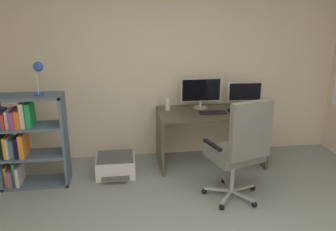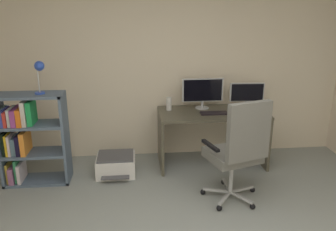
% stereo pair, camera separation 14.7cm
% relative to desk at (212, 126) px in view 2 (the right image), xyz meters
% --- Properties ---
extents(wall_back, '(4.88, 0.10, 2.51)m').
position_rel_desk_xyz_m(wall_back, '(-0.57, 0.45, 0.72)').
color(wall_back, beige).
rests_on(wall_back, ground).
extents(desk, '(1.38, 0.67, 0.73)m').
position_rel_desk_xyz_m(desk, '(0.00, 0.00, 0.00)').
color(desk, '#4C4738').
rests_on(desk, ground).
extents(monitor_main, '(0.54, 0.18, 0.40)m').
position_rel_desk_xyz_m(monitor_main, '(-0.10, 0.17, 0.43)').
color(monitor_main, '#B2B5B7').
rests_on(monitor_main, desk).
extents(monitor_secondary, '(0.46, 0.18, 0.33)m').
position_rel_desk_xyz_m(monitor_secondary, '(0.50, 0.17, 0.38)').
color(monitor_secondary, '#B2B5B7').
rests_on(monitor_secondary, desk).
extents(keyboard, '(0.34, 0.13, 0.02)m').
position_rel_desk_xyz_m(keyboard, '(-0.01, -0.10, 0.21)').
color(keyboard, black).
rests_on(keyboard, desk).
extents(computer_mouse, '(0.07, 0.11, 0.03)m').
position_rel_desk_xyz_m(computer_mouse, '(0.24, -0.07, 0.21)').
color(computer_mouse, black).
rests_on(computer_mouse, desk).
extents(desktop_speaker, '(0.07, 0.07, 0.17)m').
position_rel_desk_xyz_m(desktop_speaker, '(-0.55, 0.12, 0.28)').
color(desktop_speaker, silver).
rests_on(desktop_speaker, desk).
extents(office_chair, '(0.65, 0.67, 1.15)m').
position_rel_desk_xyz_m(office_chair, '(0.05, -0.99, 0.10)').
color(office_chair, '#B7BABC').
rests_on(office_chair, ground).
extents(bookshelf, '(0.75, 0.33, 1.08)m').
position_rel_desk_xyz_m(bookshelf, '(-2.25, -0.29, 0.03)').
color(bookshelf, slate).
rests_on(bookshelf, ground).
extents(desk_lamp, '(0.14, 0.11, 0.37)m').
position_rel_desk_xyz_m(desk_lamp, '(-2.03, -0.29, 0.82)').
color(desk_lamp, blue).
rests_on(desk_lamp, bookshelf).
extents(printer, '(0.48, 0.50, 0.25)m').
position_rel_desk_xyz_m(printer, '(-1.25, -0.18, -0.41)').
color(printer, white).
rests_on(printer, ground).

